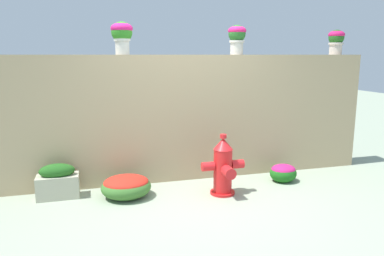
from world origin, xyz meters
TOP-DOWN VIEW (x-y plane):
  - ground_plane at (0.00, 0.00)m, footprint 24.00×24.00m
  - stone_wall at (0.00, 0.98)m, footprint 5.63×0.35m
  - potted_plant_1 at (-0.80, 0.94)m, footprint 0.29×0.29m
  - potted_plant_2 at (0.82, 0.95)m, footprint 0.26×0.26m
  - potted_plant_3 at (2.50, 1.00)m, footprint 0.25×0.25m
  - fire_hydrant at (0.35, 0.16)m, footprint 0.56×0.46m
  - flower_bush_left at (-0.87, 0.38)m, footprint 0.63×0.57m
  - flower_bush_right at (1.35, 0.40)m, footprint 0.38×0.35m
  - planter_box at (-1.69, 0.60)m, footprint 0.51×0.27m

SIDE VIEW (x-z plane):
  - ground_plane at x=0.00m, z-range 0.00..0.00m
  - flower_bush_right at x=1.35m, z-range 0.00..0.26m
  - flower_bush_left at x=-0.87m, z-range 0.01..0.29m
  - planter_box at x=-1.69m, z-range -0.01..0.43m
  - fire_hydrant at x=0.35m, z-range -0.04..0.75m
  - stone_wall at x=0.00m, z-range 0.00..1.77m
  - potted_plant_3 at x=2.50m, z-range 1.81..2.19m
  - potted_plant_2 at x=0.82m, z-range 1.82..2.24m
  - potted_plant_1 at x=-0.80m, z-range 1.83..2.25m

